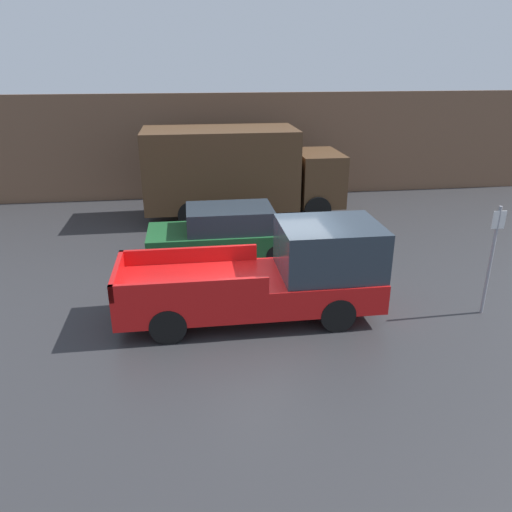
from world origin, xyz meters
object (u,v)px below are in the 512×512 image
pickup_truck (275,275)px  delivery_truck (236,170)px  car (227,232)px  parking_sign (492,255)px

pickup_truck → delivery_truck: bearing=90.7°
pickup_truck → car: 3.79m
pickup_truck → parking_sign: size_ratio=2.26×
parking_sign → pickup_truck: bearing=173.1°
pickup_truck → car: bearing=102.1°
pickup_truck → parking_sign: 4.83m
delivery_truck → parking_sign: delivery_truck is taller
pickup_truck → parking_sign: bearing=-6.9°
pickup_truck → car: (-0.79, 3.70, -0.22)m
car → parking_sign: (5.57, -4.28, 0.67)m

